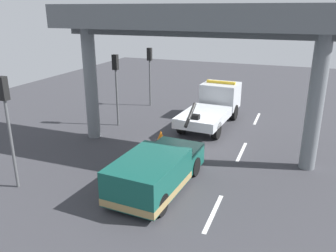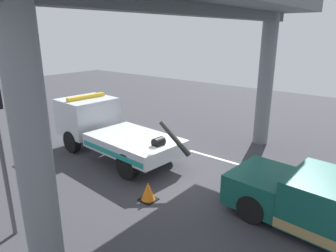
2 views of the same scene
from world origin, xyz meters
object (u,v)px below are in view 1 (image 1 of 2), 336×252
Objects in this scene: traffic_light_far at (116,75)px; traffic_light_mid at (150,64)px; tow_truck_white at (214,105)px; traffic_light_near at (6,109)px; towed_van_green at (156,172)px; traffic_cone_orange at (161,136)px.

traffic_light_far is 5.00m from traffic_light_mid.
traffic_light_mid is (2.38, 5.46, 1.93)m from tow_truck_white.
traffic_light_far reaches higher than traffic_light_mid.
traffic_light_mid is at bearing -0.00° from traffic_light_near.
towed_van_green is (-9.32, 0.05, -0.42)m from tow_truck_white.
traffic_light_far reaches higher than traffic_cone_orange.
towed_van_green reaches higher than traffic_cone_orange.
traffic_light_near is (-1.80, 5.40, 2.55)m from towed_van_green.
traffic_light_near is at bearing 153.87° from tow_truck_white.
traffic_light_near is 7.29× the size of traffic_cone_orange.
towed_van_green is at bearing -155.21° from traffic_light_mid.
traffic_light_mid is (13.50, -0.00, -0.20)m from traffic_light_near.
tow_truck_white is 1.37× the size of towed_van_green.
towed_van_green is 1.21× the size of traffic_light_far.
towed_van_green is at bearing 179.67° from tow_truck_white.
traffic_cone_orange is at bearing 156.24° from tow_truck_white.
tow_truck_white is at bearing -64.35° from traffic_light_far.
traffic_light_near is at bearing 180.00° from traffic_light_mid.
traffic_light_near is 1.07× the size of traffic_light_mid.
traffic_light_near is 1.04× the size of traffic_light_far.
traffic_light_near reaches higher than traffic_light_far.
traffic_light_near is 13.50m from traffic_light_mid.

